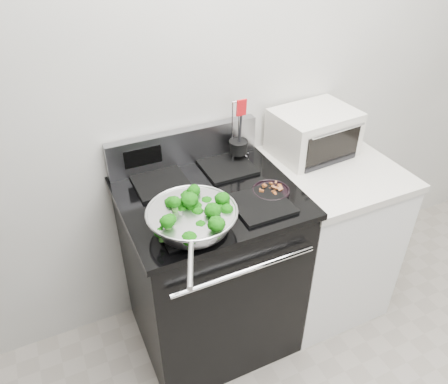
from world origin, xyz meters
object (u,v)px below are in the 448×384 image
utensil_holder (238,150)px  toaster_oven (314,133)px  bacon_plate (271,189)px  gas_range (211,268)px  skillet (192,218)px

utensil_holder → toaster_oven: size_ratio=0.76×
bacon_plate → utensil_holder: 0.32m
bacon_plate → gas_range: bearing=158.0°
toaster_oven → bacon_plate: bearing=-150.9°
skillet → toaster_oven: size_ratio=1.30×
utensil_holder → toaster_oven: 0.42m
bacon_plate → toaster_oven: size_ratio=0.40×
skillet → toaster_oven: (0.82, 0.36, 0.03)m
gas_range → skillet: size_ratio=2.03×
skillet → bacon_plate: (0.42, 0.09, -0.04)m
toaster_oven → skillet: bearing=-160.8°
utensil_holder → toaster_oven: utensil_holder is taller
gas_range → toaster_oven: (0.66, 0.16, 0.55)m
gas_range → skillet: bearing=-128.5°
skillet → utensil_holder: utensil_holder is taller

